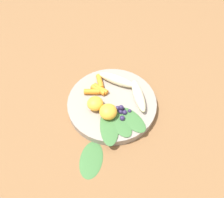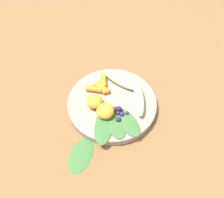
% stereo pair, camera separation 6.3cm
% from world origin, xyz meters
% --- Properties ---
extents(ground_plane, '(2.40, 2.40, 0.00)m').
position_xyz_m(ground_plane, '(0.00, 0.00, 0.00)').
color(ground_plane, brown).
extents(bowl, '(0.25, 0.25, 0.02)m').
position_xyz_m(bowl, '(0.00, 0.00, 0.01)').
color(bowl, gray).
rests_on(bowl, ground_plane).
extents(banana_peeled_left, '(0.04, 0.12, 0.03)m').
position_xyz_m(banana_peeled_left, '(-0.07, -0.01, 0.04)').
color(banana_peeled_left, beige).
rests_on(banana_peeled_left, bowl).
extents(banana_peeled_right, '(0.11, 0.08, 0.03)m').
position_xyz_m(banana_peeled_right, '(-0.03, 0.07, 0.04)').
color(banana_peeled_right, beige).
rests_on(banana_peeled_right, bowl).
extents(orange_segment_near, '(0.05, 0.05, 0.04)m').
position_xyz_m(orange_segment_near, '(0.05, 0.01, 0.04)').
color(orange_segment_near, '#F4A833').
rests_on(orange_segment_near, bowl).
extents(orange_segment_far, '(0.04, 0.04, 0.03)m').
position_xyz_m(orange_segment_far, '(0.03, -0.04, 0.04)').
color(orange_segment_far, '#F4A833').
rests_on(orange_segment_far, bowl).
extents(carrot_front, '(0.05, 0.04, 0.02)m').
position_xyz_m(carrot_front, '(-0.05, -0.05, 0.03)').
color(carrot_front, orange).
rests_on(carrot_front, bowl).
extents(carrot_mid_left, '(0.03, 0.05, 0.01)m').
position_xyz_m(carrot_mid_left, '(-0.03, -0.04, 0.03)').
color(carrot_mid_left, orange).
rests_on(carrot_mid_left, bowl).
extents(carrot_mid_right, '(0.03, 0.05, 0.01)m').
position_xyz_m(carrot_mid_right, '(-0.02, -0.05, 0.03)').
color(carrot_mid_right, orange).
rests_on(carrot_mid_right, bowl).
extents(carrot_rear, '(0.03, 0.05, 0.02)m').
position_xyz_m(carrot_rear, '(-0.01, -0.06, 0.03)').
color(carrot_rear, orange).
rests_on(carrot_rear, bowl).
extents(blueberry_pile, '(0.04, 0.05, 0.02)m').
position_xyz_m(blueberry_pile, '(0.03, 0.04, 0.03)').
color(blueberry_pile, '#2D234C').
rests_on(blueberry_pile, bowl).
extents(kale_leaf_left, '(0.13, 0.09, 0.00)m').
position_xyz_m(kale_leaf_left, '(0.08, 0.02, 0.03)').
color(kale_leaf_left, '#3D7038').
rests_on(kale_leaf_left, bowl).
extents(kale_leaf_right, '(0.11, 0.11, 0.00)m').
position_xyz_m(kale_leaf_right, '(0.06, 0.04, 0.03)').
color(kale_leaf_right, '#3D7038').
rests_on(kale_leaf_right, bowl).
extents(kale_leaf_rear, '(0.09, 0.11, 0.00)m').
position_xyz_m(kale_leaf_rear, '(0.04, 0.07, 0.03)').
color(kale_leaf_rear, '#3D7038').
rests_on(kale_leaf_rear, bowl).
extents(kale_leaf_stray, '(0.11, 0.07, 0.01)m').
position_xyz_m(kale_leaf_stray, '(0.17, 0.00, 0.00)').
color(kale_leaf_stray, '#3D7038').
rests_on(kale_leaf_stray, ground_plane).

